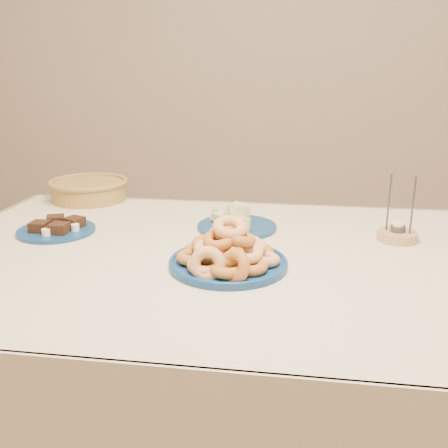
{
  "coord_description": "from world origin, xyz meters",
  "views": [
    {
      "loc": [
        0.18,
        -1.27,
        1.23
      ],
      "look_at": [
        0.0,
        -0.05,
        0.85
      ],
      "focal_mm": 40.0,
      "sensor_mm": 36.0,
      "label": 1
    }
  ],
  "objects_px": {
    "candle_holder": "(397,234)",
    "donut_platter": "(228,254)",
    "brownie_plate": "(57,228)",
    "melon_plate": "(235,221)",
    "dining_table": "(227,289)",
    "wicker_basket": "(89,189)"
  },
  "relations": [
    {
      "from": "brownie_plate",
      "to": "candle_holder",
      "type": "distance_m",
      "value": 1.03
    },
    {
      "from": "melon_plate",
      "to": "brownie_plate",
      "type": "relative_size",
      "value": 1.35
    },
    {
      "from": "donut_platter",
      "to": "brownie_plate",
      "type": "height_order",
      "value": "donut_platter"
    },
    {
      "from": "donut_platter",
      "to": "candle_holder",
      "type": "bearing_deg",
      "value": 31.45
    },
    {
      "from": "dining_table",
      "to": "donut_platter",
      "type": "relative_size",
      "value": 4.75
    },
    {
      "from": "donut_platter",
      "to": "wicker_basket",
      "type": "height_order",
      "value": "donut_platter"
    },
    {
      "from": "brownie_plate",
      "to": "candle_holder",
      "type": "xyz_separation_m",
      "value": [
        1.03,
        0.08,
        0.01
      ]
    },
    {
      "from": "candle_holder",
      "to": "donut_platter",
      "type": "bearing_deg",
      "value": -148.55
    },
    {
      "from": "dining_table",
      "to": "candle_holder",
      "type": "height_order",
      "value": "candle_holder"
    },
    {
      "from": "wicker_basket",
      "to": "brownie_plate",
      "type": "bearing_deg",
      "value": -81.13
    },
    {
      "from": "candle_holder",
      "to": "melon_plate",
      "type": "bearing_deg",
      "value": 175.46
    },
    {
      "from": "donut_platter",
      "to": "melon_plate",
      "type": "relative_size",
      "value": 1.12
    },
    {
      "from": "brownie_plate",
      "to": "candle_holder",
      "type": "relative_size",
      "value": 1.23
    },
    {
      "from": "dining_table",
      "to": "brownie_plate",
      "type": "distance_m",
      "value": 0.57
    },
    {
      "from": "dining_table",
      "to": "candle_holder",
      "type": "distance_m",
      "value": 0.53
    },
    {
      "from": "brownie_plate",
      "to": "wicker_basket",
      "type": "xyz_separation_m",
      "value": [
        -0.06,
        0.4,
        0.03
      ]
    },
    {
      "from": "brownie_plate",
      "to": "candle_holder",
      "type": "height_order",
      "value": "candle_holder"
    },
    {
      "from": "dining_table",
      "to": "melon_plate",
      "type": "xyz_separation_m",
      "value": [
        -0.0,
        0.22,
        0.13
      ]
    },
    {
      "from": "melon_plate",
      "to": "wicker_basket",
      "type": "distance_m",
      "value": 0.67
    },
    {
      "from": "brownie_plate",
      "to": "donut_platter",
      "type": "bearing_deg",
      "value": -20.01
    },
    {
      "from": "donut_platter",
      "to": "wicker_basket",
      "type": "xyz_separation_m",
      "value": [
        -0.63,
        0.61,
        0.01
      ]
    },
    {
      "from": "candle_holder",
      "to": "dining_table",
      "type": "bearing_deg",
      "value": -159.09
    }
  ]
}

